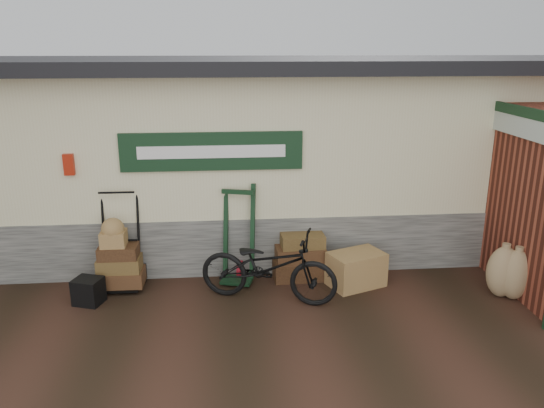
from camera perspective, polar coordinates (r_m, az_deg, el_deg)
The scene contains 11 objects.
ground at distance 7.37m, azimuth -3.74°, elevation -10.85°, with size 80.00×80.00×0.00m, color black.
station_building at distance 9.44m, azimuth -4.42°, elevation 5.75°, with size 14.40×4.10×3.20m.
brick_outbuilding at distance 9.34m, azimuth 26.05°, elevation 1.99°, with size 1.71×4.51×2.62m.
porter_trolley at distance 7.98m, azimuth -16.06°, elevation -2.99°, with size 0.80×0.60×1.61m, color black, non-canonical shape.
green_barrow at distance 7.85m, azimuth -3.64°, elevation -3.21°, with size 0.53×0.45×1.47m, color black, non-canonical shape.
suitcase_stack at distance 8.06m, azimuth 3.00°, elevation -5.54°, with size 0.80×0.50×0.71m, color #361E11, non-canonical shape.
wicker_hamper at distance 7.92m, azimuth 9.05°, elevation -6.94°, with size 0.77×0.51×0.51m, color olive.
black_trunk at distance 7.75m, azimuth -19.14°, elevation -8.84°, with size 0.36×0.31×0.36m, color black.
bicycle at distance 7.27m, azimuth -0.40°, elevation -6.33°, with size 1.92×0.67×1.12m, color black.
burlap_sack_left at distance 8.12m, azimuth 23.60°, elevation -6.70°, with size 0.46×0.39×0.74m, color #93724F.
burlap_sack_right at distance 8.11m, azimuth 24.76°, elevation -6.91°, with size 0.46×0.38×0.73m, color #93724F.
Camera 1 is at (-0.11, -6.53, 3.41)m, focal length 35.00 mm.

